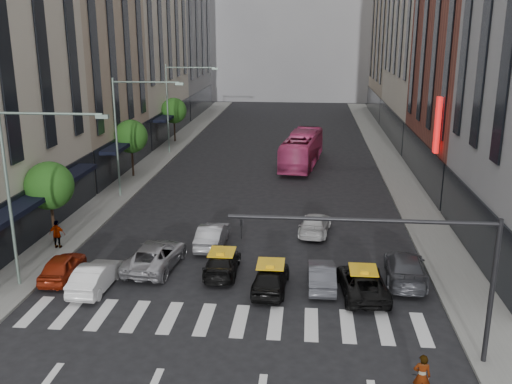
% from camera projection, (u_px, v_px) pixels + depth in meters
% --- Properties ---
extents(ground, '(160.00, 160.00, 0.00)m').
position_uv_depth(ground, '(222.00, 338.00, 24.21)').
color(ground, black).
rests_on(ground, ground).
extents(sidewalk_left, '(3.00, 96.00, 0.15)m').
position_uv_depth(sidewalk_left, '(149.00, 166.00, 53.92)').
color(sidewalk_left, slate).
rests_on(sidewalk_left, ground).
extents(sidewalk_right, '(3.00, 96.00, 0.15)m').
position_uv_depth(sidewalk_right, '(396.00, 172.00, 51.86)').
color(sidewalk_right, slate).
rests_on(sidewalk_right, ground).
extents(building_left_b, '(8.00, 16.00, 24.00)m').
position_uv_depth(building_left_b, '(73.00, 36.00, 49.19)').
color(building_left_b, tan).
rests_on(building_left_b, ground).
extents(building_left_d, '(8.00, 18.00, 30.00)m').
position_uv_depth(building_left_d, '(172.00, 11.00, 83.75)').
color(building_left_d, gray).
rests_on(building_left_d, ground).
extents(building_right_b, '(8.00, 18.00, 26.00)m').
position_uv_depth(building_right_b, '(484.00, 23.00, 44.92)').
color(building_right_b, brown).
rests_on(building_right_b, ground).
extents(building_right_d, '(8.00, 18.00, 28.00)m').
position_uv_depth(building_right_d, '(407.00, 18.00, 80.99)').
color(building_right_d, tan).
rests_on(building_right_d, ground).
extents(tree_near, '(2.88, 2.88, 4.95)m').
position_uv_depth(tree_near, '(49.00, 186.00, 33.82)').
color(tree_near, black).
rests_on(tree_near, sidewalk_left).
extents(tree_mid, '(2.88, 2.88, 4.95)m').
position_uv_depth(tree_mid, '(131.00, 136.00, 49.13)').
color(tree_mid, black).
rests_on(tree_mid, sidewalk_left).
extents(tree_far, '(2.88, 2.88, 4.95)m').
position_uv_depth(tree_far, '(174.00, 111.00, 64.43)').
color(tree_far, black).
rests_on(tree_far, sidewalk_left).
extents(streetlamp_near, '(5.38, 0.25, 9.00)m').
position_uv_depth(streetlamp_near, '(25.00, 175.00, 27.30)').
color(streetlamp_near, gray).
rests_on(streetlamp_near, sidewalk_left).
extents(streetlamp_mid, '(5.38, 0.25, 9.00)m').
position_uv_depth(streetlamp_mid, '(128.00, 122.00, 42.61)').
color(streetlamp_mid, gray).
rests_on(streetlamp_mid, sidewalk_left).
extents(streetlamp_far, '(5.38, 0.25, 9.00)m').
position_uv_depth(streetlamp_far, '(176.00, 97.00, 57.91)').
color(streetlamp_far, gray).
rests_on(streetlamp_far, sidewalk_left).
extents(traffic_signal, '(10.10, 0.20, 6.00)m').
position_uv_depth(traffic_signal, '(419.00, 255.00, 21.33)').
color(traffic_signal, black).
rests_on(traffic_signal, ground).
extents(liberty_sign, '(0.30, 0.70, 4.00)m').
position_uv_depth(liberty_sign, '(438.00, 125.00, 40.56)').
color(liberty_sign, red).
rests_on(liberty_sign, ground).
extents(car_red, '(1.80, 3.97, 1.32)m').
position_uv_depth(car_red, '(63.00, 266.00, 29.82)').
color(car_red, maroon).
rests_on(car_red, ground).
extents(car_white_front, '(1.60, 4.19, 1.36)m').
position_uv_depth(car_white_front, '(96.00, 276.00, 28.57)').
color(car_white_front, silver).
rests_on(car_white_front, ground).
extents(car_silver, '(2.85, 5.36, 1.44)m').
position_uv_depth(car_silver, '(155.00, 256.00, 31.08)').
color(car_silver, '#9B9A9F').
rests_on(car_silver, ground).
extents(taxi_left, '(1.78, 4.22, 1.22)m').
position_uv_depth(taxi_left, '(222.00, 263.00, 30.38)').
color(taxi_left, black).
rests_on(taxi_left, ground).
extents(taxi_center, '(1.88, 4.19, 1.40)m').
position_uv_depth(taxi_center, '(271.00, 277.00, 28.40)').
color(taxi_center, black).
rests_on(taxi_center, ground).
extents(car_grey_mid, '(1.42, 3.89, 1.27)m').
position_uv_depth(car_grey_mid, '(322.00, 275.00, 28.82)').
color(car_grey_mid, '#414349').
rests_on(car_grey_mid, ground).
extents(taxi_right, '(2.54, 4.82, 1.29)m').
position_uv_depth(taxi_right, '(363.00, 282.00, 27.98)').
color(taxi_right, black).
rests_on(taxi_right, ground).
extents(car_grey_curb, '(2.41, 5.13, 1.45)m').
position_uv_depth(car_grey_curb, '(405.00, 268.00, 29.49)').
color(car_grey_curb, '#3F4147').
rests_on(car_grey_curb, ground).
extents(car_row2_left, '(1.58, 4.28, 1.40)m').
position_uv_depth(car_row2_left, '(212.00, 235.00, 34.19)').
color(car_row2_left, '#A0A1A5').
rests_on(car_row2_left, ground).
extents(car_row2_right, '(2.34, 4.53, 1.26)m').
position_uv_depth(car_row2_right, '(315.00, 224.00, 36.40)').
color(car_row2_right, beige).
rests_on(car_row2_right, ground).
extents(bus, '(4.11, 11.48, 3.13)m').
position_uv_depth(bus, '(302.00, 149.00, 54.03)').
color(bus, '#C83A72').
rests_on(bus, ground).
extents(rider, '(0.64, 0.45, 1.66)m').
position_uv_depth(rider, '(423.00, 361.00, 19.53)').
color(rider, gray).
rests_on(rider, motorcycle).
extents(pedestrian_far, '(1.01, 0.45, 1.70)m').
position_uv_depth(pedestrian_far, '(57.00, 234.00, 33.46)').
color(pedestrian_far, gray).
rests_on(pedestrian_far, sidewalk_left).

